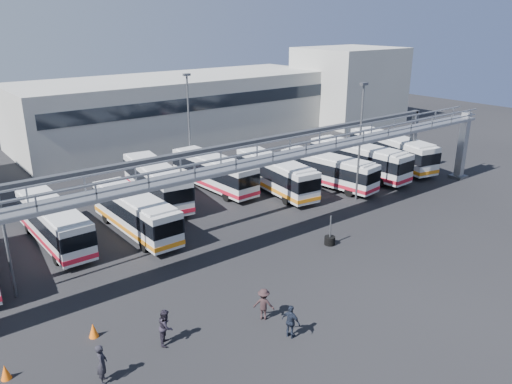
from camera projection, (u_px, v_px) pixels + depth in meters
ground at (313, 268)px, 32.13m from camera, size 140.00×140.00×0.00m
gantry at (257, 166)px, 34.69m from camera, size 51.40×5.15×7.10m
warehouse at (180, 107)px, 66.10m from camera, size 42.00×14.00×8.00m
building_right at (349, 85)px, 76.10m from camera, size 14.00×12.00×11.00m
light_pole_mid at (360, 136)px, 42.37m from camera, size 0.70×0.35×10.21m
light_pole_back at (189, 120)px, 48.97m from camera, size 0.70×0.35×10.21m
bus_2 at (54, 222)px, 34.99m from camera, size 2.50×10.10×3.05m
bus_3 at (135, 212)px, 36.82m from camera, size 2.54×10.22×3.09m
bus_4 at (156, 181)px, 43.18m from camera, size 4.02×11.25×3.34m
bus_5 at (214, 171)px, 46.28m from camera, size 2.92×10.57×3.18m
bus_6 at (276, 174)px, 45.62m from camera, size 3.65×10.69×3.18m
bus_7 at (328, 169)px, 47.15m from camera, size 3.70×10.22×3.04m
bus_8 at (359, 159)px, 50.02m from camera, size 3.22×11.08×3.32m
bus_9 at (392, 150)px, 53.20m from camera, size 4.66×11.51×3.41m
pedestrian_a at (102, 364)px, 21.83m from camera, size 0.70×0.82×1.91m
pedestrian_b at (166, 327)px, 24.46m from camera, size 1.12×1.16×1.88m
pedestrian_c at (264, 304)px, 26.48m from camera, size 1.24×1.30×1.77m
pedestrian_d at (291, 322)px, 24.92m from camera, size 0.71×1.13×1.80m
cone_left at (5, 372)px, 22.19m from camera, size 0.59×0.59×0.73m
cone_right at (93, 330)px, 25.12m from camera, size 0.62×0.62×0.77m
tire_stack at (330, 240)px, 35.35m from camera, size 0.77×0.77×2.20m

